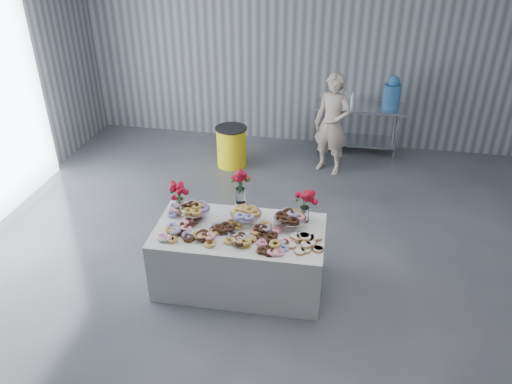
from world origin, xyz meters
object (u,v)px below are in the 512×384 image
display_table (240,257)px  water_jug (392,93)px  person (332,124)px  trash_barrel (232,147)px  prep_table (358,121)px

display_table → water_jug: bearing=65.2°
display_table → person: size_ratio=1.14×
display_table → trash_barrel: size_ratio=2.76×
water_jug → person: 1.24m
prep_table → display_table: bearing=-108.4°
person → display_table: bearing=-82.6°
display_table → prep_table: bearing=71.6°
prep_table → water_jug: size_ratio=2.71×
person → trash_barrel: 1.72m
prep_table → water_jug: 0.73m
water_jug → trash_barrel: size_ratio=0.80×
display_table → water_jug: (1.78, 3.85, 0.77)m
display_table → prep_table: 4.06m
water_jug → trash_barrel: bearing=-161.3°
trash_barrel → person: bearing=4.0°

